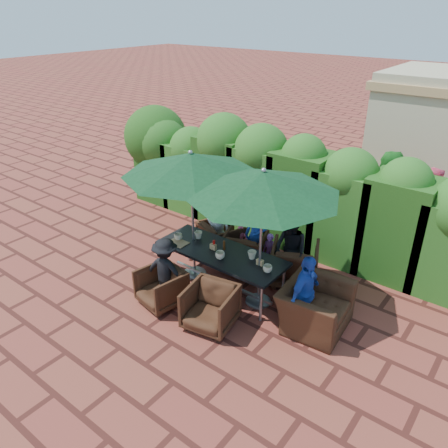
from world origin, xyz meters
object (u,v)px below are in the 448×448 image
Objects in this scene: chair_far_left at (221,237)px; chair_near_left at (161,286)px; chair_near_right at (210,305)px; dining_table at (221,255)px; umbrella_left at (191,164)px; chair_far_right at (295,261)px; umbrella_right at (263,183)px; chair_end_right at (316,300)px; chair_far_mid at (245,247)px.

chair_far_left is 1.96m from chair_near_left.
chair_far_left reaches higher than chair_near_right.
chair_near_right reaches higher than dining_table.
umbrella_left reaches higher than chair_far_right.
umbrella_right is (1.46, 0.01, 0.00)m from umbrella_left.
chair_near_right is at bearing -105.14° from umbrella_right.
dining_table is at bearing 73.57° from chair_near_left.
umbrella_left is 1.00× the size of umbrella_right.
dining_table is 0.97× the size of umbrella_right.
chair_far_left is (-0.74, 0.94, -0.28)m from dining_table.
umbrella_left reaches higher than dining_table.
dining_table is 3.01× the size of chair_far_left.
umbrella_left is 2.39m from chair_near_right.
chair_far_left is at bearing 107.18° from chair_near_left.
umbrella_right is 2.21× the size of chair_end_right.
chair_far_left is at bearing 149.40° from umbrella_right.
chair_end_right is at bearing 138.53° from chair_far_mid.
umbrella_right is 3.17× the size of chair_near_right.
chair_end_right reaches higher than chair_near_left.
chair_near_right is at bearing 89.97° from chair_far_mid.
chair_far_right is at bearing 80.30° from umbrella_right.
chair_far_left is at bearing 93.66° from umbrella_left.
umbrella_right reaches higher than chair_far_right.
chair_near_left is 0.65× the size of chair_end_right.
chair_near_right is (-0.43, -1.93, -0.04)m from chair_far_right.
umbrella_right reaches higher than chair_near_right.
chair_end_right is (0.88, -0.91, 0.06)m from chair_far_right.
chair_end_right is (2.56, -0.87, 0.09)m from chair_far_left.
chair_far_mid is 1.11× the size of chair_near_left.
chair_far_right is 1.18× the size of chair_near_left.
chair_far_left is 0.71× the size of chair_end_right.
umbrella_right is 3.06× the size of chair_far_mid.
umbrella_right is at bearing 86.55° from chair_end_right.
chair_far_right is (0.95, 0.99, -0.25)m from dining_table.
chair_near_right is (1.03, 0.06, 0.03)m from chair_near_left.
umbrella_right is 3.41× the size of chair_near_left.
umbrella_left is at bearing 5.74° from chair_far_right.
umbrella_left is 2.59m from chair_far_right.
chair_far_left is 1.68m from chair_far_right.
umbrella_right is 2.18m from chair_far_mid.
chair_far_mid is at bearing 88.30° from chair_near_left.
chair_near_right is at bearing -61.15° from dining_table.
umbrella_right reaches higher than chair_end_right.
chair_far_right is 0.77× the size of chair_end_right.
chair_near_left is at bearing 119.64° from chair_far_left.
chair_far_right is (1.68, 0.04, 0.03)m from chair_far_left.
chair_end_right is (1.31, 1.02, 0.10)m from chair_near_right.
chair_far_mid is at bearing 136.57° from umbrella_right.
dining_table is 2.97× the size of chair_far_mid.
chair_near_left is (-1.46, -1.99, -0.07)m from chair_far_right.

